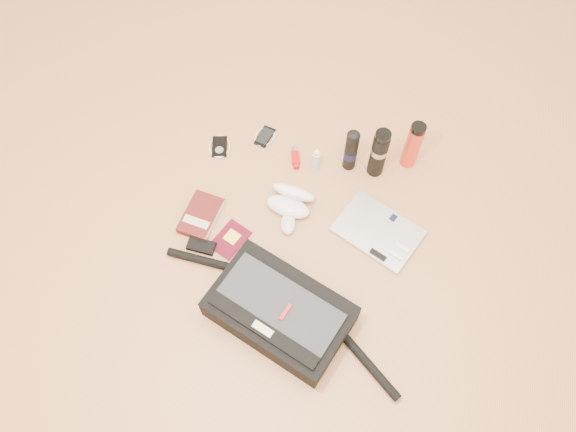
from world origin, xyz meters
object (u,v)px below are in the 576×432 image
at_px(laptop, 378,232).
at_px(thermos_black, 379,153).
at_px(thermos_red, 413,145).
at_px(messenger_bag, 279,311).
at_px(book, 201,216).

bearing_deg(laptop, thermos_black, 125.44).
height_order(laptop, thermos_black, thermos_black).
bearing_deg(thermos_red, thermos_black, -150.06).
bearing_deg(messenger_bag, laptop, 74.74).
relative_size(laptop, book, 1.82).
xyz_separation_m(book, thermos_red, (0.73, 0.44, 0.10)).
xyz_separation_m(messenger_bag, thermos_red, (0.35, 0.74, 0.06)).
bearing_deg(thermos_black, thermos_red, 29.94).
relative_size(laptop, thermos_black, 1.47).
xyz_separation_m(laptop, book, (-0.66, -0.09, 0.01)).
bearing_deg(book, thermos_red, 38.38).
height_order(messenger_bag, laptop, messenger_bag).
xyz_separation_m(messenger_bag, laptop, (0.28, 0.40, -0.05)).
distance_m(messenger_bag, thermos_red, 0.82).
relative_size(messenger_bag, laptop, 2.52).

